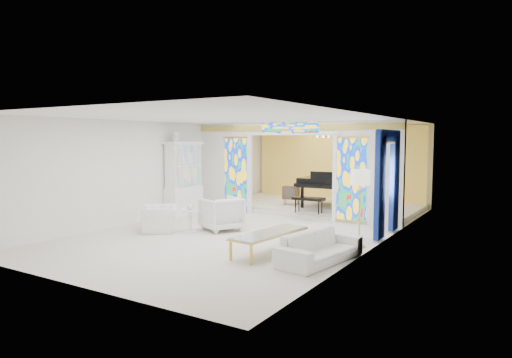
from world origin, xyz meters
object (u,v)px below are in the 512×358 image
Objects in this scene: coffee_table at (270,234)px; grand_piano at (333,182)px; tv_console at (291,193)px; sofa at (320,247)px; armchair_right at (221,214)px; armchair_left at (160,219)px; china_cabinet at (184,179)px.

grand_piano reaches higher than coffee_table.
sofa is at bearing -72.04° from tv_console.
armchair_right is 0.46× the size of coffee_table.
armchair_left is at bearing -27.94° from armchair_right.
armchair_left is 3.74m from coffee_table.
armchair_right is 4.22m from tv_console.
armchair_right is at bearing 75.51° from sofa.
sofa is 0.67× the size of grand_piano.
armchair_left is at bearing 172.07° from coffee_table.
armchair_right reaches higher than armchair_left.
sofa reaches higher than coffee_table.
armchair_left is 4.96m from sofa.
armchair_left is at bearing 92.25° from sofa.
grand_piano reaches higher than sofa.
tv_console reaches higher than armchair_left.
armchair_right is 0.32× the size of grand_piano.
china_cabinet is 6.94m from sofa.
grand_piano is at bearing 112.93° from armchair_left.
china_cabinet reaches higher than armchair_right.
tv_console is (-1.39, -0.44, -0.40)m from grand_piano.
china_cabinet is at bearing 165.32° from armchair_left.
china_cabinet is 1.31× the size of sofa.
grand_piano is (2.67, 5.62, 0.67)m from armchair_left.
china_cabinet is 2.87m from armchair_left.
sofa is at bearing -4.61° from coffee_table.
coffee_table is at bearing -81.10° from tv_console.
armchair_right is (1.34, 0.97, 0.12)m from armchair_left.
china_cabinet is 2.73× the size of armchair_right.
grand_piano is (3.92, 3.17, -0.17)m from china_cabinet.
china_cabinet is 3.07m from armchair_right.
china_cabinet reaches higher than armchair_left.
armchair_right is 1.54× the size of tv_console.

